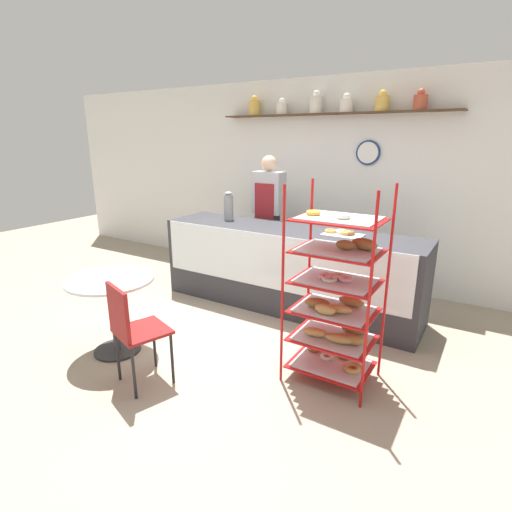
{
  "coord_description": "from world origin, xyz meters",
  "views": [
    {
      "loc": [
        2.0,
        -2.86,
        1.94
      ],
      "look_at": [
        0.0,
        0.38,
        0.8
      ],
      "focal_mm": 28.0,
      "sensor_mm": 36.0,
      "label": 1
    }
  ],
  "objects_px": {
    "pastry_rack": "(336,298)",
    "cafe_chair": "(131,325)",
    "person_worker": "(268,216)",
    "cafe_table": "(112,297)",
    "coffee_carafe": "(229,206)",
    "donut_tray_counter": "(342,233)"
  },
  "relations": [
    {
      "from": "pastry_rack",
      "to": "donut_tray_counter",
      "type": "relative_size",
      "value": 3.9
    },
    {
      "from": "person_worker",
      "to": "pastry_rack",
      "type": "bearing_deg",
      "value": -46.71
    },
    {
      "from": "pastry_rack",
      "to": "cafe_chair",
      "type": "relative_size",
      "value": 1.85
    },
    {
      "from": "coffee_carafe",
      "to": "donut_tray_counter",
      "type": "xyz_separation_m",
      "value": [
        1.5,
        -0.04,
        -0.15
      ]
    },
    {
      "from": "person_worker",
      "to": "cafe_table",
      "type": "distance_m",
      "value": 2.39
    },
    {
      "from": "pastry_rack",
      "to": "person_worker",
      "type": "distance_m",
      "value": 2.34
    },
    {
      "from": "cafe_table",
      "to": "coffee_carafe",
      "type": "relative_size",
      "value": 2.19
    },
    {
      "from": "cafe_table",
      "to": "coffee_carafe",
      "type": "distance_m",
      "value": 1.93
    },
    {
      "from": "pastry_rack",
      "to": "cafe_chair",
      "type": "distance_m",
      "value": 1.62
    },
    {
      "from": "pastry_rack",
      "to": "cafe_table",
      "type": "distance_m",
      "value": 2.0
    },
    {
      "from": "cafe_chair",
      "to": "coffee_carafe",
      "type": "bearing_deg",
      "value": -56.04
    },
    {
      "from": "cafe_table",
      "to": "cafe_chair",
      "type": "relative_size",
      "value": 0.89
    },
    {
      "from": "donut_tray_counter",
      "to": "person_worker",
      "type": "bearing_deg",
      "value": 156.39
    },
    {
      "from": "cafe_table",
      "to": "donut_tray_counter",
      "type": "relative_size",
      "value": 1.86
    },
    {
      "from": "pastry_rack",
      "to": "coffee_carafe",
      "type": "bearing_deg",
      "value": 147.52
    },
    {
      "from": "person_worker",
      "to": "cafe_table",
      "type": "relative_size",
      "value": 2.23
    },
    {
      "from": "person_worker",
      "to": "donut_tray_counter",
      "type": "xyz_separation_m",
      "value": [
        1.21,
        -0.53,
        0.02
      ]
    },
    {
      "from": "person_worker",
      "to": "cafe_chair",
      "type": "distance_m",
      "value": 2.67
    },
    {
      "from": "coffee_carafe",
      "to": "donut_tray_counter",
      "type": "relative_size",
      "value": 0.85
    },
    {
      "from": "cafe_chair",
      "to": "coffee_carafe",
      "type": "xyz_separation_m",
      "value": [
        -0.57,
        2.13,
        0.58
      ]
    },
    {
      "from": "pastry_rack",
      "to": "cafe_table",
      "type": "relative_size",
      "value": 2.09
    },
    {
      "from": "cafe_table",
      "to": "coffee_carafe",
      "type": "height_order",
      "value": "coffee_carafe"
    }
  ]
}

